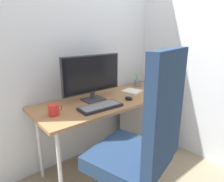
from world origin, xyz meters
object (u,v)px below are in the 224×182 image
(mouse, at_px, (129,98))
(pen_holder, at_px, (138,83))
(notebook, at_px, (132,91))
(monitor, at_px, (92,76))
(office_chair, at_px, (143,142))
(keyboard, at_px, (101,107))
(filing_cabinet, at_px, (146,122))
(coffee_mug, at_px, (54,110))

(mouse, distance_m, pen_holder, 0.55)
(mouse, bearing_deg, notebook, 21.64)
(monitor, relative_size, notebook, 3.30)
(office_chair, xyz_separation_m, mouse, (0.40, 0.55, 0.09))
(keyboard, relative_size, pen_holder, 2.45)
(filing_cabinet, xyz_separation_m, notebook, (-0.19, 0.07, 0.41))
(office_chair, xyz_separation_m, pen_holder, (0.85, 0.85, 0.11))
(office_chair, bearing_deg, pen_holder, 45.21)
(filing_cabinet, xyz_separation_m, pen_holder, (0.04, 0.21, 0.45))
(mouse, bearing_deg, pen_holder, 17.65)
(notebook, bearing_deg, pen_holder, 17.65)
(coffee_mug, bearing_deg, keyboard, -16.39)
(filing_cabinet, bearing_deg, mouse, -165.92)
(pen_holder, bearing_deg, office_chair, -134.79)
(keyboard, bearing_deg, mouse, 0.50)
(keyboard, xyz_separation_m, pen_holder, (0.80, 0.31, 0.03))
(office_chair, distance_m, notebook, 0.96)
(office_chair, bearing_deg, monitor, 80.59)
(monitor, bearing_deg, office_chair, -99.41)
(coffee_mug, bearing_deg, monitor, 15.42)
(monitor, bearing_deg, mouse, -41.30)
(monitor, height_order, keyboard, monitor)
(office_chair, xyz_separation_m, monitor, (0.13, 0.78, 0.31))
(monitor, bearing_deg, keyboard, -108.53)
(keyboard, bearing_deg, monitor, 71.47)
(office_chair, height_order, keyboard, office_chair)
(filing_cabinet, height_order, coffee_mug, coffee_mug)
(office_chair, height_order, coffee_mug, office_chair)
(office_chair, relative_size, coffee_mug, 10.69)
(monitor, xyz_separation_m, mouse, (0.27, -0.24, -0.23))
(mouse, relative_size, pen_holder, 0.51)
(office_chair, bearing_deg, filing_cabinet, 38.77)
(mouse, bearing_deg, keyboard, 163.70)
(keyboard, relative_size, notebook, 2.05)
(keyboard, bearing_deg, coffee_mug, 163.61)
(filing_cabinet, relative_size, monitor, 0.97)
(office_chair, bearing_deg, coffee_mug, 116.89)
(monitor, distance_m, keyboard, 0.34)
(filing_cabinet, height_order, pen_holder, pen_holder)
(office_chair, height_order, notebook, office_chair)
(pen_holder, distance_m, notebook, 0.27)
(filing_cabinet, bearing_deg, coffee_mug, 179.66)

